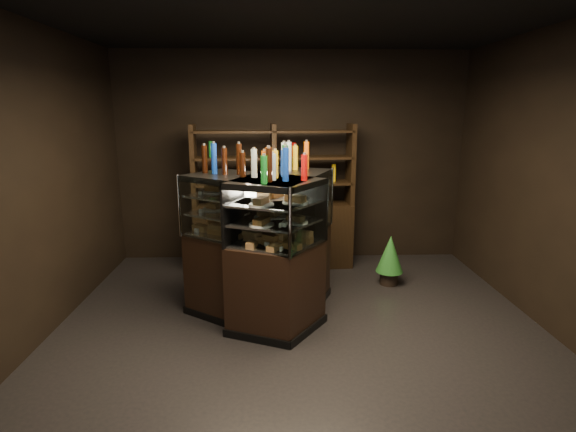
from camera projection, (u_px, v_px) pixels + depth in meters
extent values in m
plane|color=black|center=(301.00, 336.00, 4.44)|extent=(5.00, 5.00, 0.00)
cube|color=black|center=(291.00, 158.00, 6.52)|extent=(5.00, 0.02, 3.00)
cube|color=black|center=(344.00, 300.00, 1.66)|extent=(5.00, 0.02, 3.00)
cube|color=black|center=(570.00, 185.00, 4.17)|extent=(0.02, 5.00, 3.00)
cube|color=black|center=(23.00, 188.00, 4.01)|extent=(0.02, 5.00, 3.00)
cube|color=black|center=(303.00, 9.00, 3.74)|extent=(5.00, 5.00, 0.02)
cube|color=black|center=(282.00, 275.00, 4.84)|extent=(1.16, 1.53, 0.90)
cube|color=black|center=(283.00, 310.00, 4.93)|extent=(1.20, 1.58, 0.08)
cube|color=black|center=(282.00, 178.00, 4.60)|extent=(1.16, 1.53, 0.06)
cube|color=silver|center=(282.00, 234.00, 4.73)|extent=(1.09, 1.46, 0.02)
cube|color=silver|center=(282.00, 214.00, 4.69)|extent=(1.09, 1.46, 0.02)
cube|color=silver|center=(282.00, 197.00, 4.64)|extent=(1.09, 1.46, 0.02)
cube|color=white|center=(315.00, 208.00, 4.54)|extent=(0.54, 1.27, 0.63)
cylinder|color=silver|center=(332.00, 196.00, 5.17)|extent=(0.03, 0.03, 0.65)
cylinder|color=silver|center=(290.00, 224.00, 3.92)|extent=(0.03, 0.03, 0.65)
cube|color=black|center=(253.00, 278.00, 4.74)|extent=(1.52, 1.35, 0.90)
cube|color=black|center=(254.00, 314.00, 4.84)|extent=(1.56, 1.39, 0.08)
cube|color=black|center=(251.00, 180.00, 4.50)|extent=(1.52, 1.35, 0.06)
cube|color=silver|center=(252.00, 236.00, 4.64)|extent=(1.44, 1.28, 0.02)
cube|color=silver|center=(252.00, 217.00, 4.59)|extent=(1.44, 1.28, 0.02)
cube|color=silver|center=(252.00, 198.00, 4.54)|extent=(1.44, 1.28, 0.02)
cube|color=white|center=(229.00, 214.00, 4.28)|extent=(1.13, 0.80, 0.63)
cylinder|color=silver|center=(290.00, 224.00, 3.92)|extent=(0.03, 0.03, 0.65)
cylinder|color=silver|center=(179.00, 206.00, 4.66)|extent=(0.03, 0.03, 0.65)
cube|color=#AF803F|center=(263.00, 246.00, 4.19)|extent=(0.15, 0.20, 0.06)
cube|color=#AF803F|center=(273.00, 239.00, 4.40)|extent=(0.15, 0.20, 0.06)
cube|color=#AF803F|center=(281.00, 233.00, 4.61)|extent=(0.15, 0.20, 0.06)
cube|color=#AF803F|center=(289.00, 228.00, 4.82)|extent=(0.15, 0.20, 0.06)
cube|color=#AF803F|center=(296.00, 223.00, 5.03)|extent=(0.15, 0.20, 0.06)
cube|color=#AF803F|center=(303.00, 219.00, 5.24)|extent=(0.15, 0.20, 0.06)
cylinder|color=white|center=(262.00, 224.00, 4.21)|extent=(0.24, 0.24, 0.02)
cube|color=#AF803F|center=(262.00, 221.00, 4.20)|extent=(0.14, 0.19, 0.05)
cylinder|color=white|center=(276.00, 216.00, 4.52)|extent=(0.24, 0.24, 0.02)
cube|color=#AF803F|center=(276.00, 213.00, 4.52)|extent=(0.14, 0.19, 0.05)
cylinder|color=white|center=(288.00, 209.00, 4.84)|extent=(0.24, 0.24, 0.02)
cube|color=#AF803F|center=(288.00, 206.00, 4.83)|extent=(0.14, 0.19, 0.05)
cylinder|color=white|center=(299.00, 203.00, 5.16)|extent=(0.24, 0.24, 0.02)
cube|color=#AF803F|center=(299.00, 200.00, 5.15)|extent=(0.14, 0.19, 0.05)
cylinder|color=white|center=(262.00, 205.00, 4.16)|extent=(0.24, 0.24, 0.02)
cube|color=#AF803F|center=(262.00, 201.00, 4.15)|extent=(0.14, 0.19, 0.05)
cylinder|color=white|center=(276.00, 198.00, 4.48)|extent=(0.24, 0.24, 0.02)
cube|color=#AF803F|center=(276.00, 195.00, 4.47)|extent=(0.14, 0.19, 0.05)
cylinder|color=white|center=(288.00, 192.00, 4.80)|extent=(0.24, 0.24, 0.02)
cube|color=#AF803F|center=(288.00, 189.00, 4.79)|extent=(0.14, 0.19, 0.05)
cylinder|color=white|center=(299.00, 187.00, 5.11)|extent=(0.24, 0.24, 0.02)
cube|color=#AF803F|center=(299.00, 184.00, 5.10)|extent=(0.14, 0.19, 0.05)
cube|color=#AF803F|center=(209.00, 226.00, 4.91)|extent=(0.20, 0.18, 0.06)
cube|color=#AF803F|center=(225.00, 229.00, 4.79)|extent=(0.20, 0.18, 0.06)
cube|color=#AF803F|center=(242.00, 232.00, 4.66)|extent=(0.20, 0.18, 0.06)
cube|color=#AF803F|center=(259.00, 235.00, 4.54)|extent=(0.20, 0.18, 0.06)
cube|color=#AF803F|center=(278.00, 239.00, 4.42)|extent=(0.20, 0.18, 0.06)
cube|color=#AF803F|center=(298.00, 243.00, 4.29)|extent=(0.20, 0.18, 0.06)
cylinder|color=white|center=(214.00, 209.00, 4.86)|extent=(0.24, 0.24, 0.02)
cube|color=#AF803F|center=(214.00, 206.00, 4.86)|extent=(0.19, 0.17, 0.05)
cylinder|color=white|center=(239.00, 213.00, 4.68)|extent=(0.24, 0.24, 0.02)
cube|color=#AF803F|center=(239.00, 210.00, 4.67)|extent=(0.19, 0.17, 0.05)
cylinder|color=white|center=(266.00, 217.00, 4.49)|extent=(0.24, 0.24, 0.02)
cube|color=#AF803F|center=(266.00, 214.00, 4.48)|extent=(0.19, 0.17, 0.05)
cylinder|color=white|center=(295.00, 222.00, 4.31)|extent=(0.24, 0.24, 0.02)
cube|color=#AF803F|center=(295.00, 218.00, 4.30)|extent=(0.19, 0.17, 0.05)
cylinder|color=white|center=(213.00, 192.00, 4.82)|extent=(0.24, 0.24, 0.02)
cube|color=#AF803F|center=(213.00, 188.00, 4.81)|extent=(0.19, 0.17, 0.05)
cylinder|color=white|center=(238.00, 195.00, 4.63)|extent=(0.24, 0.24, 0.02)
cube|color=#AF803F|center=(238.00, 192.00, 4.63)|extent=(0.19, 0.17, 0.05)
cylinder|color=white|center=(266.00, 199.00, 4.45)|extent=(0.24, 0.24, 0.02)
cube|color=#AF803F|center=(266.00, 195.00, 4.44)|extent=(0.19, 0.17, 0.05)
cylinder|color=white|center=(295.00, 202.00, 4.26)|extent=(0.24, 0.24, 0.02)
cube|color=#AF803F|center=(295.00, 199.00, 4.25)|extent=(0.19, 0.17, 0.05)
cylinder|color=yellow|center=(259.00, 168.00, 4.03)|extent=(0.06, 0.06, 0.28)
cylinder|color=silver|center=(258.00, 152.00, 4.00)|extent=(0.03, 0.03, 0.02)
cylinder|color=#B20C0A|center=(264.00, 167.00, 4.15)|extent=(0.06, 0.06, 0.28)
cylinder|color=silver|center=(264.00, 150.00, 4.11)|extent=(0.03, 0.03, 0.02)
cylinder|color=black|center=(270.00, 165.00, 4.27)|extent=(0.06, 0.06, 0.28)
cylinder|color=silver|center=(270.00, 149.00, 4.23)|extent=(0.03, 0.03, 0.02)
cylinder|color=#D8590A|center=(275.00, 164.00, 4.38)|extent=(0.06, 0.06, 0.28)
cylinder|color=silver|center=(275.00, 148.00, 4.35)|extent=(0.03, 0.03, 0.02)
cylinder|color=#147223|center=(280.00, 162.00, 4.50)|extent=(0.06, 0.06, 0.28)
cylinder|color=silver|center=(280.00, 147.00, 4.46)|extent=(0.03, 0.03, 0.02)
cylinder|color=#0F38B2|center=(284.00, 161.00, 4.62)|extent=(0.06, 0.06, 0.28)
cylinder|color=silver|center=(284.00, 146.00, 4.58)|extent=(0.03, 0.03, 0.02)
cylinder|color=silver|center=(289.00, 160.00, 4.73)|extent=(0.06, 0.06, 0.28)
cylinder|color=silver|center=(289.00, 145.00, 4.70)|extent=(0.03, 0.03, 0.02)
cylinder|color=yellow|center=(293.00, 158.00, 4.85)|extent=(0.06, 0.06, 0.28)
cylinder|color=silver|center=(293.00, 144.00, 4.81)|extent=(0.03, 0.03, 0.02)
cylinder|color=#B20C0A|center=(297.00, 157.00, 4.96)|extent=(0.06, 0.06, 0.28)
cylinder|color=silver|center=(297.00, 144.00, 4.93)|extent=(0.03, 0.03, 0.02)
cylinder|color=black|center=(301.00, 156.00, 5.08)|extent=(0.06, 0.06, 0.28)
cylinder|color=silver|center=(301.00, 143.00, 5.05)|extent=(0.03, 0.03, 0.02)
cylinder|color=yellow|center=(208.00, 159.00, 4.77)|extent=(0.06, 0.06, 0.28)
cylinder|color=silver|center=(208.00, 145.00, 4.73)|extent=(0.03, 0.03, 0.02)
cylinder|color=#B20C0A|center=(217.00, 160.00, 4.70)|extent=(0.06, 0.06, 0.28)
cylinder|color=silver|center=(217.00, 146.00, 4.67)|extent=(0.03, 0.03, 0.02)
cylinder|color=black|center=(227.00, 161.00, 4.63)|extent=(0.06, 0.06, 0.28)
cylinder|color=silver|center=(226.00, 146.00, 4.60)|extent=(0.03, 0.03, 0.02)
cylinder|color=#D8590A|center=(236.00, 161.00, 4.56)|extent=(0.06, 0.06, 0.28)
cylinder|color=silver|center=(236.00, 147.00, 4.53)|extent=(0.03, 0.03, 0.02)
cylinder|color=#147223|center=(246.00, 162.00, 4.50)|extent=(0.06, 0.06, 0.28)
cylinder|color=silver|center=(246.00, 147.00, 4.46)|extent=(0.03, 0.03, 0.02)
cylinder|color=#0F38B2|center=(256.00, 163.00, 4.43)|extent=(0.06, 0.06, 0.28)
cylinder|color=silver|center=(256.00, 148.00, 4.39)|extent=(0.03, 0.03, 0.02)
cylinder|color=silver|center=(267.00, 164.00, 4.36)|extent=(0.06, 0.06, 0.28)
cylinder|color=silver|center=(267.00, 148.00, 4.32)|extent=(0.03, 0.03, 0.02)
cylinder|color=yellow|center=(278.00, 165.00, 4.29)|extent=(0.06, 0.06, 0.28)
cylinder|color=silver|center=(277.00, 149.00, 4.25)|extent=(0.03, 0.03, 0.02)
cylinder|color=#B20C0A|center=(289.00, 166.00, 4.22)|extent=(0.06, 0.06, 0.28)
cylinder|color=silver|center=(289.00, 150.00, 4.19)|extent=(0.03, 0.03, 0.02)
cylinder|color=black|center=(300.00, 167.00, 4.15)|extent=(0.06, 0.06, 0.28)
cylinder|color=silver|center=(300.00, 150.00, 4.12)|extent=(0.03, 0.03, 0.02)
cylinder|color=black|center=(389.00, 278.00, 5.75)|extent=(0.23, 0.23, 0.17)
cone|color=#205F1B|center=(390.00, 254.00, 5.67)|extent=(0.34, 0.34, 0.47)
cone|color=#205F1B|center=(391.00, 242.00, 5.64)|extent=(0.27, 0.27, 0.33)
cube|color=black|center=(274.00, 236.00, 6.32)|extent=(2.21, 0.56, 0.90)
cube|color=black|center=(194.00, 166.00, 5.98)|extent=(0.08, 0.38, 1.10)
cube|color=black|center=(274.00, 165.00, 6.09)|extent=(0.08, 0.38, 1.10)
cube|color=black|center=(351.00, 164.00, 6.19)|extent=(0.08, 0.38, 1.10)
cube|color=black|center=(274.00, 183.00, 6.14)|extent=(2.17, 0.52, 0.03)
cube|color=black|center=(273.00, 158.00, 6.06)|extent=(2.17, 0.52, 0.03)
cube|color=black|center=(273.00, 131.00, 5.98)|extent=(2.17, 0.52, 0.03)
cylinder|color=yellow|center=(212.00, 175.00, 6.03)|extent=(0.06, 0.06, 0.22)
cylinder|color=#B20C0A|center=(253.00, 175.00, 6.09)|extent=(0.06, 0.06, 0.22)
cylinder|color=black|center=(294.00, 174.00, 6.14)|extent=(0.06, 0.06, 0.22)
cylinder|color=#D8590A|center=(334.00, 173.00, 6.19)|extent=(0.06, 0.06, 0.22)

